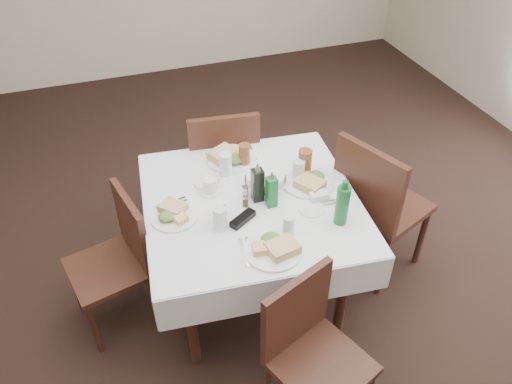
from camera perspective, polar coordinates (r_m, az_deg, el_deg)
ground_plane at (r=3.27m, az=-0.51°, el=-12.10°), size 7.00×7.00×0.00m
room_shell at (r=2.22m, az=-0.77°, el=16.83°), size 6.04×7.04×2.80m
dining_table at (r=2.84m, az=-0.54°, el=-2.27°), size 1.30×1.30×0.76m
chair_north at (r=3.44m, az=-3.77°, el=3.50°), size 0.51×0.51×0.97m
chair_south at (r=2.49m, az=6.12°, el=-16.95°), size 0.53×0.53×0.87m
chair_east at (r=3.14m, az=13.47°, el=-1.08°), size 0.62×0.62×1.01m
chair_west at (r=2.95m, az=-15.36°, el=-6.87°), size 0.49×0.49×0.87m
meal_north at (r=3.08m, az=-2.99°, el=4.03°), size 0.31×0.31×0.07m
meal_south at (r=2.48m, az=2.12°, el=-6.36°), size 0.29×0.29×0.06m
meal_east at (r=2.89m, az=6.11°, el=1.22°), size 0.29×0.29×0.06m
meal_west at (r=2.70m, az=-9.44°, el=-2.47°), size 0.26×0.26×0.06m
side_plate_a at (r=2.91m, az=-5.46°, el=1.12°), size 0.17×0.17×0.01m
side_plate_b at (r=2.73m, az=6.35°, el=-1.94°), size 0.14×0.14×0.01m
water_n at (r=2.94m, az=-3.50°, el=3.19°), size 0.08×0.08×0.14m
water_s at (r=2.55m, az=3.74°, el=-3.85°), size 0.06×0.06×0.12m
water_e at (r=2.90m, az=4.90°, el=2.46°), size 0.07×0.07×0.13m
water_w at (r=2.58m, az=-4.14°, el=-3.03°), size 0.07×0.07×0.13m
iced_tea_a at (r=3.01m, az=-1.32°, el=4.25°), size 0.07×0.07×0.14m
iced_tea_b at (r=2.93m, az=5.59°, el=3.34°), size 0.08×0.08×0.17m
bread_basket at (r=2.86m, az=1.08°, el=1.36°), size 0.24×0.24×0.08m
oil_cruet_dark at (r=2.72m, az=0.17°, el=0.95°), size 0.06×0.06×0.25m
oil_cruet_green at (r=2.69m, az=1.79°, el=0.15°), size 0.06×0.06×0.23m
ketchup_bottle at (r=2.62m, az=-4.07°, el=-2.39°), size 0.06×0.06×0.12m
salt_shaker at (r=2.77m, az=-1.25°, el=-0.09°), size 0.04×0.04×0.09m
pepper_shaker at (r=2.72m, az=-1.22°, el=-1.09°), size 0.03×0.03×0.07m
coffee_mug at (r=2.83m, az=-5.28°, el=0.68°), size 0.13×0.12×0.09m
sunglasses at (r=2.64m, az=-1.52°, el=-3.08°), size 0.16×0.13×0.03m
green_bottle at (r=2.61m, az=9.84°, el=-1.42°), size 0.07×0.07×0.27m
sugar_caddy at (r=2.79m, az=7.24°, el=-0.50°), size 0.10×0.06×0.05m
cutlery_n at (r=3.15m, az=-0.64°, el=4.51°), size 0.05×0.17×0.01m
cutlery_s at (r=2.48m, az=-0.98°, el=-6.84°), size 0.07×0.21×0.01m
cutlery_e at (r=2.78m, az=7.56°, el=-1.39°), size 0.17×0.05×0.01m
cutlery_w at (r=2.79m, az=-9.62°, el=-1.34°), size 0.18×0.08×0.01m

